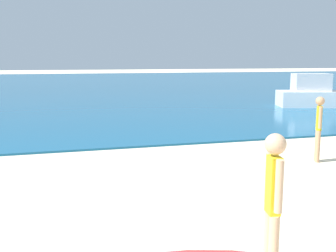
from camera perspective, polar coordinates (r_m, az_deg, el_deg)
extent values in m
cube|color=#14567F|center=(40.73, -13.15, 5.80)|extent=(160.00, 60.00, 0.06)
cylinder|color=#DDAD84|center=(4.66, 14.02, -16.23)|extent=(0.11, 0.11, 0.81)
cube|color=yellow|center=(4.34, 14.71, -8.09)|extent=(0.15, 0.21, 0.61)
sphere|color=#DDAD84|center=(4.23, 14.95, -2.50)|extent=(0.22, 0.22, 0.22)
cylinder|color=#DDAD84|center=(4.19, 15.44, -8.25)|extent=(0.08, 0.08, 0.54)
cylinder|color=#DDAD84|center=(4.46, 14.07, -7.11)|extent=(0.08, 0.08, 0.54)
cylinder|color=tan|center=(10.12, 20.43, -2.73)|extent=(0.10, 0.10, 0.76)
cylinder|color=tan|center=(10.25, 20.32, -2.58)|extent=(0.10, 0.10, 0.76)
cube|color=yellow|center=(10.07, 20.59, 1.05)|extent=(0.18, 0.21, 0.57)
sphere|color=tan|center=(10.03, 20.72, 3.33)|extent=(0.21, 0.21, 0.21)
cylinder|color=tan|center=(9.93, 20.72, 1.12)|extent=(0.08, 0.08, 0.51)
cylinder|color=tan|center=(10.21, 20.48, 1.34)|extent=(0.08, 0.08, 0.51)
cube|color=white|center=(21.86, 21.63, 3.60)|extent=(5.11, 2.89, 0.78)
cube|color=silver|center=(21.51, 19.57, 5.85)|extent=(1.99, 1.55, 0.88)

